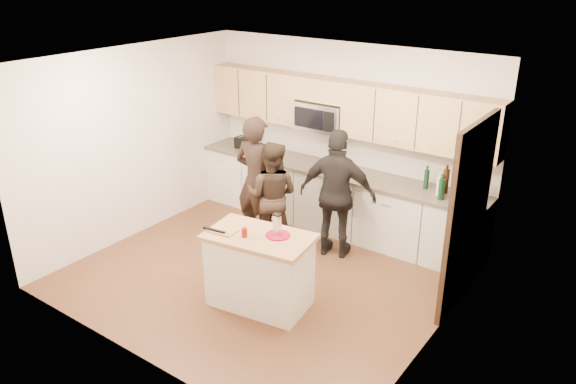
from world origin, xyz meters
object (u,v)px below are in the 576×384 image
Objects in this scene: toaster at (245,143)px; woman_right at (337,194)px; woman_center at (272,195)px; woman_left at (257,181)px; island at (260,270)px.

toaster is 0.16× the size of woman_right.
toaster is 0.19× the size of woman_center.
woman_right is (2.12, -0.65, -0.15)m from toaster.
woman_right is (0.85, 0.30, 0.12)m from woman_center.
woman_right is at bearing 179.35° from woman_center.
toaster is 1.38m from woman_left.
island is at bearing 127.19° from woman_left.
woman_left is 0.31m from woman_center.
woman_left is at bearing -20.97° from woman_center.
woman_right reaches higher than island.
island is at bearing 101.21° from woman_center.
island is at bearing -47.34° from toaster.
woman_right is at bearing -17.15° from toaster.
woman_center is 0.86× the size of woman_right.
woman_center is (0.27, -0.00, -0.15)m from woman_left.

